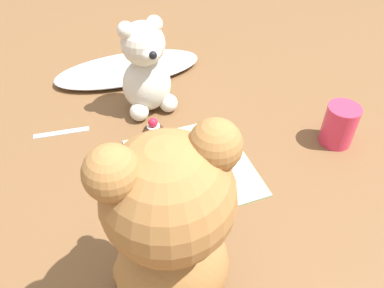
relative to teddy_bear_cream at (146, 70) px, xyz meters
The scene contains 10 objects.
ground_plane 0.22m from the teddy_bear_cream, 82.85° to the right, with size 4.00×4.00×0.00m, color brown.
knitted_placemat 0.22m from the teddy_bear_cream, 82.85° to the right, with size 0.20×0.22×0.01m, color #8EBC99.
tulle_cloth 0.17m from the teddy_bear_cream, 93.93° to the left, with size 0.34×0.14×0.03m, color silver.
teddy_bear_cream is the anchor object (origin of this frame).
teddy_bear_tan 0.42m from the teddy_bear_cream, 100.78° to the right, with size 0.14×0.15×0.28m.
cupcake_near_cream_bear 0.14m from the teddy_bear_cream, 100.50° to the right, with size 0.05×0.05×0.07m.
saucer_plate 0.26m from the teddy_bear_cream, 77.85° to the right, with size 0.07×0.07×0.01m, color silver.
cupcake_near_tan_bear 0.26m from the teddy_bear_cream, 77.85° to the right, with size 0.05×0.05×0.07m.
juice_glass 0.38m from the teddy_bear_cream, 36.39° to the right, with size 0.06×0.06×0.08m, color #DB3356.
teaspoon 0.21m from the teddy_bear_cream, behind, with size 0.11×0.01×0.01m, color silver.
Camera 1 is at (-0.16, -0.43, 0.48)m, focal length 35.00 mm.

